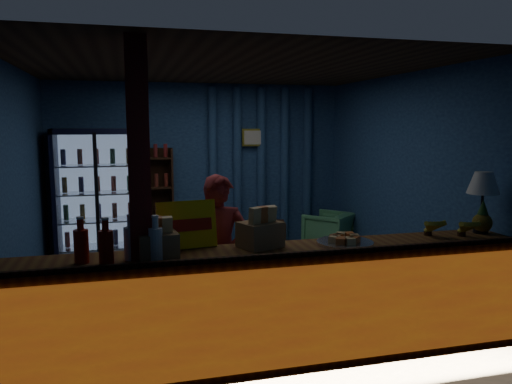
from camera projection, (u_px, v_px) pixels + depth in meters
ground at (228, 288)px, 6.01m from camera, size 4.60×4.60×0.00m
room_walls at (227, 158)px, 5.80m from camera, size 4.60×4.60×4.60m
counter at (274, 306)px, 4.11m from camera, size 4.40×0.57×0.99m
support_post at (140, 213)px, 3.75m from camera, size 0.16×0.16×2.60m
beverage_cooler at (98, 195)px, 7.33m from camera, size 1.20×0.62×1.90m
bottle_shelf at (157, 200)px, 7.70m from camera, size 0.50×0.28×1.60m
curtain_folds at (261, 165)px, 8.13m from camera, size 1.74×0.14×2.50m
framed_picture at (253, 138)px, 7.99m from camera, size 0.36×0.04×0.28m
shopkeeper at (220, 256)px, 4.62m from camera, size 0.58×0.41×1.51m
green_chair at (329, 231)px, 7.81m from camera, size 0.92×0.92×0.60m
side_table at (266, 238)px, 7.52m from camera, size 0.63×0.51×0.61m
yellow_sign at (187, 225)px, 4.07m from camera, size 0.50×0.17×0.39m
soda_bottles at (119, 243)px, 3.67m from camera, size 0.64×0.19×0.34m
snack_box_left at (260, 232)px, 4.13m from camera, size 0.40×0.37×0.34m
snack_box_centre at (158, 243)px, 3.80m from camera, size 0.32×0.28×0.31m
pastry_tray at (345, 241)px, 4.23m from camera, size 0.48×0.48×0.08m
banana_bunches at (448, 227)px, 4.51m from camera, size 0.53×0.31×0.18m
table_lamp at (483, 185)px, 4.61m from camera, size 0.29×0.29×0.58m
pineapple at (482, 220)px, 4.64m from camera, size 0.18×0.18×0.31m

